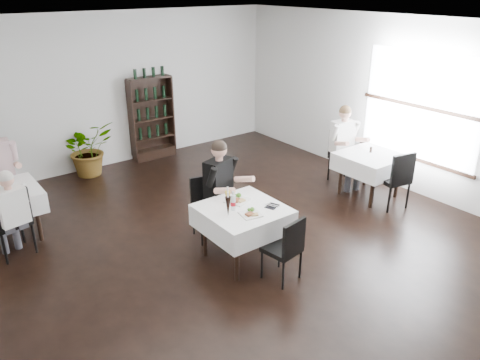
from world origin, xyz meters
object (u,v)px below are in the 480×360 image
Objects in this scene: diner_main at (224,184)px; main_table at (243,218)px; wine_shelf at (152,119)px; potted_tree at (88,149)px.

main_table is at bearing -100.91° from diner_main.
wine_shelf is 1.70× the size of main_table.
wine_shelf is 1.49m from potted_tree.
wine_shelf is 1.67× the size of potted_tree.
main_table is 0.68× the size of diner_main.
potted_tree reaches higher than main_table.
main_table is 0.65m from diner_main.
wine_shelf is at bearing 4.52° from potted_tree.
diner_main is at bearing -79.65° from potted_tree.
main_table is at bearing -82.58° from potted_tree.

